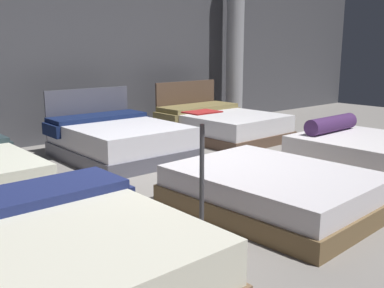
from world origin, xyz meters
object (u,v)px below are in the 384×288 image
(bed_1, at_px, (273,190))
(bed_2, at_px, (375,155))
(price_sign, at_px, (202,195))
(bed_0, at_px, (69,251))
(bed_4, at_px, (118,140))
(support_pillar, at_px, (235,44))
(bed_5, at_px, (221,124))

(bed_1, relative_size, bed_2, 1.00)
(bed_2, bearing_deg, price_sign, -178.05)
(bed_0, bearing_deg, price_sign, -8.09)
(bed_4, distance_m, price_sign, 3.37)
(bed_0, distance_m, bed_2, 4.46)
(bed_2, relative_size, support_pillar, 0.60)
(bed_0, xyz_separation_m, support_pillar, (6.11, 4.28, 1.51))
(bed_1, height_order, bed_2, bed_2)
(price_sign, xyz_separation_m, support_pillar, (4.98, 4.43, 1.29))
(bed_0, height_order, price_sign, price_sign)
(bed_2, bearing_deg, support_pillar, 67.87)
(bed_0, bearing_deg, bed_2, -0.26)
(bed_2, bearing_deg, bed_4, 125.35)
(bed_1, xyz_separation_m, bed_2, (2.17, 0.00, 0.03))
(bed_2, height_order, bed_5, bed_5)
(bed_0, bearing_deg, bed_4, 52.79)
(bed_1, bearing_deg, bed_2, -2.65)
(bed_1, xyz_separation_m, price_sign, (-1.15, -0.17, 0.25))
(bed_1, xyz_separation_m, support_pillar, (3.82, 4.27, 1.54))
(bed_2, xyz_separation_m, bed_5, (0.07, 3.08, 0.02))
(bed_5, distance_m, support_pillar, 2.47)
(price_sign, height_order, support_pillar, support_pillar)
(bed_5, bearing_deg, price_sign, -137.53)
(bed_5, relative_size, support_pillar, 0.62)
(bed_1, distance_m, support_pillar, 5.93)
(price_sign, bearing_deg, bed_1, 8.23)
(bed_0, bearing_deg, bed_5, 33.87)
(bed_4, height_order, bed_5, bed_5)
(bed_0, relative_size, bed_5, 0.94)
(bed_2, xyz_separation_m, price_sign, (-3.33, -0.17, 0.21))
(support_pillar, bearing_deg, bed_4, -161.91)
(support_pillar, bearing_deg, bed_5, -143.21)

